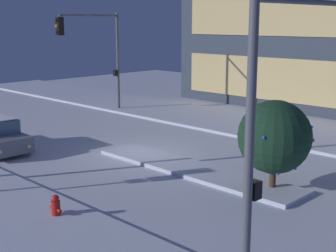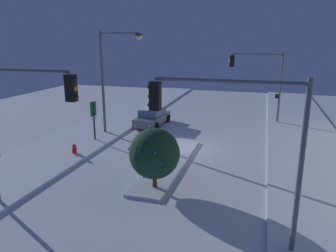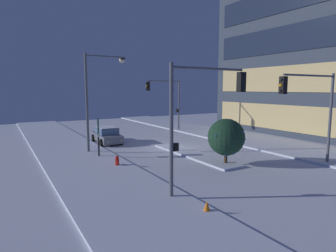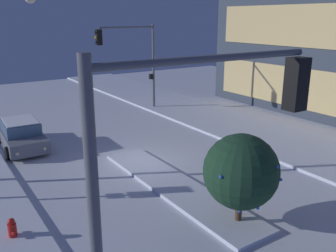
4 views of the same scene
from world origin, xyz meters
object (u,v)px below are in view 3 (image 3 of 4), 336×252
object	(u,v)px
traffic_light_corner_near_right	(202,106)
fire_hydrant	(117,162)
street_lamp_arched	(98,89)
parking_info_sign	(98,133)
traffic_light_corner_far_right	(312,101)
car_near	(107,135)
decorated_tree_median	(226,137)
construction_cone	(207,207)
traffic_light_corner_far_left	(167,96)

from	to	relation	value
traffic_light_corner_near_right	fire_hydrant	bearing A→B (deg)	106.45
street_lamp_arched	parking_info_sign	world-z (taller)	street_lamp_arched
traffic_light_corner_far_right	parking_info_sign	size ratio (longest dim) A/B	2.08
car_near	decorated_tree_median	distance (m)	12.41
traffic_light_corner_near_right	fire_hydrant	distance (m)	7.73
street_lamp_arched	fire_hydrant	distance (m)	6.91
fire_hydrant	construction_cone	size ratio (longest dim) A/B	1.35
traffic_light_corner_far_left	decorated_tree_median	xyz separation A→B (m)	(15.26, -4.36, -2.33)
fire_hydrant	car_near	bearing A→B (deg)	165.46
traffic_light_corner_far_left	traffic_light_corner_far_right	xyz separation A→B (m)	(18.53, -0.40, 0.06)
fire_hydrant	parking_info_sign	distance (m)	3.40
decorated_tree_median	construction_cone	bearing A→B (deg)	-47.06
traffic_light_corner_far_right	street_lamp_arched	distance (m)	15.17
traffic_light_corner_far_right	street_lamp_arched	size ratio (longest dim) A/B	0.78
car_near	traffic_light_corner_far_left	distance (m)	9.92
fire_hydrant	parking_info_sign	world-z (taller)	parking_info_sign
traffic_light_corner_far_right	parking_info_sign	distance (m)	14.39
traffic_light_corner_far_left	fire_hydrant	world-z (taller)	traffic_light_corner_far_left
traffic_light_corner_far_left	traffic_light_corner_far_right	bearing A→B (deg)	88.75
parking_info_sign	construction_cone	size ratio (longest dim) A/B	5.24
traffic_light_corner_far_right	decorated_tree_median	world-z (taller)	traffic_light_corner_far_right
street_lamp_arched	traffic_light_corner_far_left	bearing A→B (deg)	32.65
traffic_light_corner_near_right	fire_hydrant	size ratio (longest dim) A/B	8.29
traffic_light_corner_far_left	traffic_light_corner_near_right	distance (m)	20.58
fire_hydrant	decorated_tree_median	distance (m)	7.28
street_lamp_arched	traffic_light_corner_far_right	bearing A→B (deg)	-50.86
car_near	traffic_light_corner_far_right	xyz separation A→B (m)	(14.90, 8.15, 3.54)
traffic_light_corner_near_right	construction_cone	xyz separation A→B (m)	(2.09, -1.30, -3.94)
street_lamp_arched	construction_cone	world-z (taller)	street_lamp_arched
traffic_light_corner_far_right	construction_cone	distance (m)	10.76
car_near	construction_cone	xyz separation A→B (m)	(17.04, -1.62, -0.44)
car_near	fire_hydrant	world-z (taller)	car_near
traffic_light_corner_far_right	street_lamp_arched	bearing A→B (deg)	-49.07
traffic_light_corner_far_right	traffic_light_corner_near_right	world-z (taller)	traffic_light_corner_near_right
traffic_light_corner_far_right	decorated_tree_median	xyz separation A→B (m)	(-3.28, -3.95, -2.39)
traffic_light_corner_far_left	construction_cone	world-z (taller)	traffic_light_corner_far_left
street_lamp_arched	parking_info_sign	xyz separation A→B (m)	(2.02, -0.68, -3.18)
street_lamp_arched	fire_hydrant	size ratio (longest dim) A/B	10.36
fire_hydrant	construction_cone	world-z (taller)	fire_hydrant
car_near	traffic_light_corner_near_right	xyz separation A→B (m)	(14.94, -0.32, 3.51)
street_lamp_arched	car_near	bearing A→B (deg)	60.97
traffic_light_corner_far_left	fire_hydrant	distance (m)	16.68
construction_cone	fire_hydrant	bearing A→B (deg)	-176.01
car_near	fire_hydrant	distance (m)	8.81
traffic_light_corner_far_right	construction_cone	xyz separation A→B (m)	(2.13, -9.77, -3.97)
traffic_light_corner_far_left	parking_info_sign	bearing A→B (deg)	39.59
traffic_light_corner_far_left	construction_cone	distance (m)	23.36
construction_cone	decorated_tree_median	bearing A→B (deg)	132.94
decorated_tree_median	construction_cone	size ratio (longest dim) A/B	5.59
parking_info_sign	traffic_light_corner_far_left	bearing A→B (deg)	51.55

